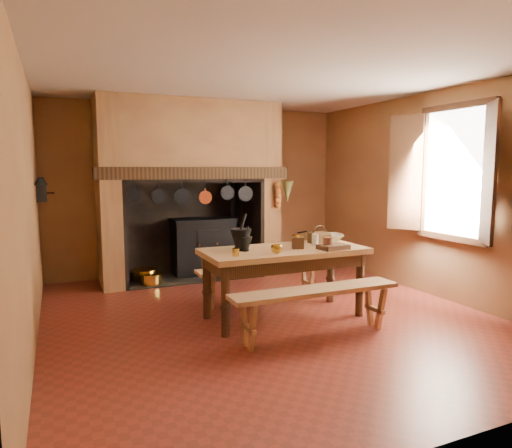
{
  "coord_description": "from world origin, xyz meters",
  "views": [
    {
      "loc": [
        -2.24,
        -4.77,
        1.76
      ],
      "look_at": [
        -0.03,
        0.3,
        1.08
      ],
      "focal_mm": 32.0,
      "sensor_mm": 36.0,
      "label": 1
    }
  ],
  "objects_px": {
    "bench_front": "(316,301)",
    "mixing_bowl": "(330,237)",
    "wicker_basket": "(319,237)",
    "iron_range": "(204,245)",
    "work_table": "(284,259)",
    "coffee_grinder": "(298,242)"
  },
  "relations": [
    {
      "from": "work_table",
      "to": "mixing_bowl",
      "type": "height_order",
      "value": "mixing_bowl"
    },
    {
      "from": "iron_range",
      "to": "work_table",
      "type": "distance_m",
      "value": 2.55
    },
    {
      "from": "bench_front",
      "to": "wicker_basket",
      "type": "bearing_deg",
      "value": 56.96
    },
    {
      "from": "coffee_grinder",
      "to": "wicker_basket",
      "type": "relative_size",
      "value": 0.83
    },
    {
      "from": "work_table",
      "to": "mixing_bowl",
      "type": "relative_size",
      "value": 5.47
    },
    {
      "from": "bench_front",
      "to": "wicker_basket",
      "type": "xyz_separation_m",
      "value": [
        0.57,
        0.88,
        0.51
      ]
    },
    {
      "from": "coffee_grinder",
      "to": "mixing_bowl",
      "type": "relative_size",
      "value": 0.59
    },
    {
      "from": "bench_front",
      "to": "mixing_bowl",
      "type": "relative_size",
      "value": 5.35
    },
    {
      "from": "bench_front",
      "to": "coffee_grinder",
      "type": "xyz_separation_m",
      "value": [
        0.15,
        0.66,
        0.51
      ]
    },
    {
      "from": "coffee_grinder",
      "to": "wicker_basket",
      "type": "height_order",
      "value": "wicker_basket"
    },
    {
      "from": "coffee_grinder",
      "to": "wicker_basket",
      "type": "xyz_separation_m",
      "value": [
        0.42,
        0.22,
        -0.0
      ]
    },
    {
      "from": "work_table",
      "to": "iron_range",
      "type": "bearing_deg",
      "value": 94.69
    },
    {
      "from": "coffee_grinder",
      "to": "wicker_basket",
      "type": "bearing_deg",
      "value": 50.44
    },
    {
      "from": "iron_range",
      "to": "coffee_grinder",
      "type": "relative_size",
      "value": 7.74
    },
    {
      "from": "work_table",
      "to": "bench_front",
      "type": "distance_m",
      "value": 0.78
    },
    {
      "from": "iron_range",
      "to": "bench_front",
      "type": "relative_size",
      "value": 0.86
    },
    {
      "from": "iron_range",
      "to": "bench_front",
      "type": "height_order",
      "value": "iron_range"
    },
    {
      "from": "work_table",
      "to": "mixing_bowl",
      "type": "xyz_separation_m",
      "value": [
        0.8,
        0.28,
        0.17
      ]
    },
    {
      "from": "mixing_bowl",
      "to": "coffee_grinder",
      "type": "bearing_deg",
      "value": -152.6
    },
    {
      "from": "mixing_bowl",
      "to": "wicker_basket",
      "type": "height_order",
      "value": "wicker_basket"
    },
    {
      "from": "coffee_grinder",
      "to": "iron_range",
      "type": "bearing_deg",
      "value": 121.25
    },
    {
      "from": "mixing_bowl",
      "to": "work_table",
      "type": "bearing_deg",
      "value": -160.66
    }
  ]
}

